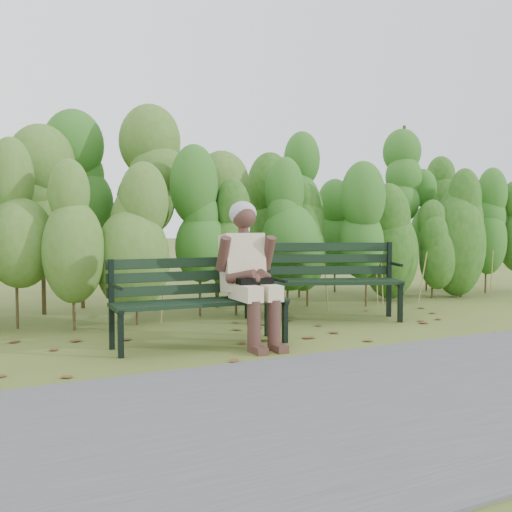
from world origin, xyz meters
name	(u,v)px	position (x,y,z in m)	size (l,w,h in m)	color
ground	(273,335)	(0.00, 0.00, 0.00)	(80.00, 80.00, 0.00)	#455521
footpath	(440,390)	(0.00, -2.20, 0.01)	(60.00, 2.50, 0.01)	#474749
hedge_band	(199,209)	(0.00, 1.86, 1.26)	(11.04, 1.67, 2.42)	#47381E
leaf_litter	(289,339)	(0.04, -0.24, 0.00)	(5.94, 2.11, 0.01)	brown
bench_left	(197,294)	(-0.81, -0.08, 0.46)	(1.57, 0.59, 0.77)	black
bench_right	(321,274)	(0.96, 0.62, 0.51)	(1.81, 1.19, 0.87)	black
seated_woman	(249,266)	(-0.40, -0.27, 0.70)	(0.54, 0.80, 1.28)	beige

